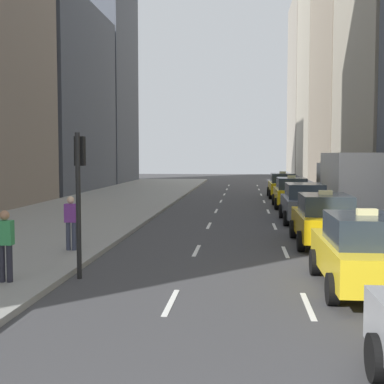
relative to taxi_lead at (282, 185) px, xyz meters
The scene contains 12 objects.
sidewalk_left 13.86m from the taxi_lead, 142.66° to the right, with size 8.00×66.00×0.15m, color gray.
lane_markings 12.50m from the taxi_lead, 96.45° to the right, with size 5.72×56.00×0.01m.
building_row_right 20.20m from the taxi_lead, 58.55° to the left, with size 6.00×95.12×33.36m.
taxi_lead is the anchor object (origin of this frame).
taxi_second 19.90m from the taxi_lead, 90.00° to the right, with size 2.02×4.40×1.87m.
taxi_third 25.96m from the taxi_lead, 90.00° to the right, with size 2.02×4.40×1.87m.
taxi_fourth 7.04m from the taxi_lead, 90.00° to the right, with size 2.02×4.40×1.87m.
sedan_silver_behind 13.77m from the taxi_lead, 90.00° to the right, with size 2.02×4.58×1.76m.
box_truck 9.54m from the taxi_lead, 72.87° to the right, with size 2.58×8.40×3.15m.
pedestrian_mid_block 27.82m from the taxi_lead, 106.97° to the right, with size 0.36×0.22×1.65m.
pedestrian_far_walking 23.86m from the taxi_lead, 109.44° to the right, with size 0.36×0.22×1.65m.
traffic_light_pole 26.32m from the taxi_lead, 104.89° to the right, with size 0.24×0.42×3.60m.
Camera 1 is at (1.29, -2.80, 3.07)m, focal length 50.00 mm.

